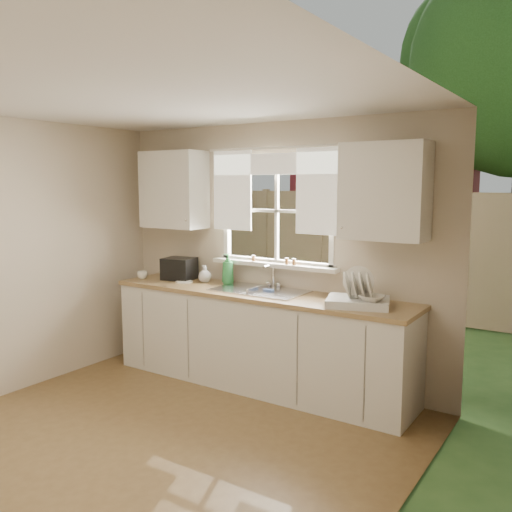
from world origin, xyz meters
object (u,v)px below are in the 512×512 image
Objects in this scene: dish_rack at (358,298)px; soap_bottle_a at (228,269)px; black_appliance at (179,269)px; cup at (142,275)px.

soap_bottle_a is at bearing 172.25° from dish_rack.
black_appliance is (-2.07, 0.14, 0.05)m from dish_rack.
black_appliance is at bearing 14.23° from cup.
dish_rack is at bearing -14.42° from black_appliance.
dish_rack reaches higher than cup.
dish_rack is 1.91× the size of soap_bottle_a.
cup is at bearing -160.01° from black_appliance.
black_appliance is (-0.59, -0.06, -0.04)m from soap_bottle_a.
cup is (-0.93, -0.26, -0.11)m from soap_bottle_a.
soap_bottle_a is (-1.48, 0.20, 0.09)m from dish_rack.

